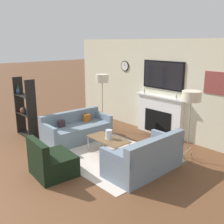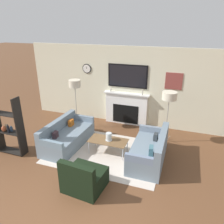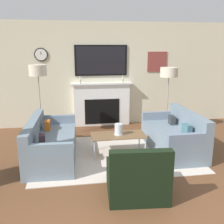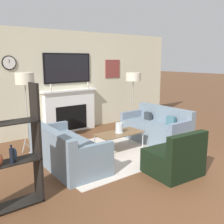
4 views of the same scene
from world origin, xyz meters
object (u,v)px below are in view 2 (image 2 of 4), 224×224
at_px(hurricane_candle, 109,137).
at_px(shelf_unit, 8,127).
at_px(armchair, 84,178).
at_px(couch_left, 67,137).
at_px(coffee_table, 108,141).
at_px(floor_lamp_right, 169,97).
at_px(couch_right, 150,151).
at_px(floor_lamp_left, 75,84).

height_order(hurricane_candle, shelf_unit, shelf_unit).
bearing_deg(armchair, couch_left, 130.75).
relative_size(armchair, coffee_table, 0.84).
xyz_separation_m(couch_left, floor_lamp_right, (2.72, 1.16, 1.18)).
bearing_deg(couch_right, floor_lamp_right, 76.95).
bearing_deg(couch_right, armchair, -127.74).
xyz_separation_m(hurricane_candle, shelf_unit, (-2.59, -0.87, 0.30)).
bearing_deg(floor_lamp_left, floor_lamp_right, 0.00).
bearing_deg(shelf_unit, couch_right, 12.75).
relative_size(couch_right, shelf_unit, 1.01).
height_order(couch_right, floor_lamp_left, floor_lamp_left).
relative_size(couch_right, hurricane_candle, 7.75).
distance_m(couch_right, armchair, 1.90).
bearing_deg(coffee_table, shelf_unit, -161.68).
bearing_deg(floor_lamp_left, armchair, -59.50).
relative_size(couch_left, shelf_unit, 1.12).
height_order(floor_lamp_right, shelf_unit, shelf_unit).
distance_m(couch_left, floor_lamp_left, 1.74).
bearing_deg(armchair, floor_lamp_right, 61.74).
bearing_deg(couch_left, couch_right, -0.05).
xyz_separation_m(couch_left, shelf_unit, (-1.28, -0.85, 0.52)).
xyz_separation_m(couch_right, floor_lamp_right, (0.27, 1.16, 1.17)).
relative_size(couch_left, floor_lamp_right, 1.16).
height_order(couch_right, hurricane_candle, couch_right).
bearing_deg(coffee_table, hurricane_candle, 50.29).
relative_size(hurricane_candle, floor_lamp_right, 0.13).
bearing_deg(shelf_unit, couch_left, 33.51).
height_order(couch_left, coffee_table, couch_left).
height_order(coffee_table, hurricane_candle, hurricane_candle).
distance_m(hurricane_candle, shelf_unit, 2.75).
bearing_deg(coffee_table, couch_right, -0.40).
distance_m(hurricane_candle, floor_lamp_right, 2.05).
height_order(couch_left, shelf_unit, shelf_unit).
xyz_separation_m(hurricane_candle, floor_lamp_left, (-1.58, 1.14, 1.05)).
bearing_deg(couch_left, armchair, -49.25).
bearing_deg(hurricane_candle, coffee_table, -129.71).
bearing_deg(coffee_table, armchair, -90.15).
distance_m(couch_right, shelf_unit, 3.86).
bearing_deg(shelf_unit, armchair, -14.27).
distance_m(coffee_table, floor_lamp_left, 2.27).
bearing_deg(floor_lamp_left, shelf_unit, -116.65).
distance_m(couch_left, shelf_unit, 1.62).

